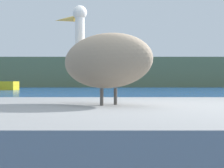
{
  "coord_description": "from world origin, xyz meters",
  "views": [
    {
      "loc": [
        -0.78,
        -2.78,
        0.88
      ],
      "look_at": [
        -0.84,
        14.8,
        0.84
      ],
      "focal_mm": 53.39,
      "sensor_mm": 36.0,
      "label": 1
    }
  ],
  "objects": [
    {
      "name": "hillside_backdrop",
      "position": [
        0.0,
        75.45,
        3.23
      ],
      "size": [
        140.0,
        16.19,
        6.46
      ],
      "primitive_type": "cube",
      "color": "#6B7A51",
      "rests_on": "ground"
    },
    {
      "name": "pier_dock",
      "position": [
        -0.84,
        0.1,
        0.35
      ],
      "size": [
        3.86,
        3.12,
        0.69
      ],
      "primitive_type": "cube",
      "color": "gray",
      "rests_on": "ground"
    },
    {
      "name": "pelican",
      "position": [
        -0.85,
        0.11,
        1.09
      ],
      "size": [
        1.07,
        1.15,
        0.92
      ],
      "rotation": [
        0.0,
        0.0,
        2.3
      ],
      "color": "gray",
      "rests_on": "pier_dock"
    }
  ]
}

